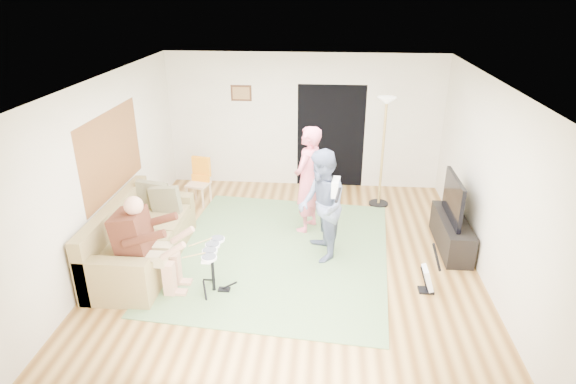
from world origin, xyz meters
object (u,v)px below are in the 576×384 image
(drum_kit, at_px, (213,272))
(guitarist, at_px, (321,206))
(singer, at_px, (308,180))
(television, at_px, (453,198))
(dining_chair, at_px, (199,188))
(tv_cabinet, at_px, (451,233))
(sofa, at_px, (137,243))
(guitar_spare, at_px, (428,278))
(torchiere_lamp, at_px, (384,133))

(drum_kit, xyz_separation_m, guitarist, (1.43, 1.05, 0.55))
(singer, relative_size, television, 1.75)
(dining_chair, bearing_deg, singer, -10.15)
(tv_cabinet, bearing_deg, drum_kit, -156.68)
(sofa, bearing_deg, singer, 27.48)
(sofa, bearing_deg, guitarist, 8.23)
(guitar_spare, bearing_deg, dining_chair, 145.93)
(torchiere_lamp, xyz_separation_m, tv_cabinet, (1.00, -1.56, -1.17))
(guitarist, height_order, television, guitarist)
(singer, relative_size, torchiere_lamp, 0.88)
(sofa, relative_size, tv_cabinet, 1.67)
(singer, xyz_separation_m, dining_chair, (-2.10, 0.89, -0.59))
(sofa, bearing_deg, dining_chair, 80.03)
(sofa, xyz_separation_m, tv_cabinet, (4.80, 0.86, -0.06))
(guitar_spare, distance_m, television, 1.52)
(singer, distance_m, dining_chair, 2.36)
(dining_chair, distance_m, television, 4.60)
(dining_chair, bearing_deg, television, -4.11)
(singer, bearing_deg, guitar_spare, 67.06)
(sofa, height_order, tv_cabinet, sofa)
(drum_kit, distance_m, television, 3.80)
(sofa, distance_m, tv_cabinet, 4.88)
(tv_cabinet, bearing_deg, torchiere_lamp, 122.65)
(drum_kit, distance_m, guitar_spare, 2.92)
(guitarist, distance_m, tv_cabinet, 2.21)
(dining_chair, xyz_separation_m, tv_cabinet, (4.42, -1.32, -0.07))
(sofa, height_order, drum_kit, sofa)
(guitarist, distance_m, torchiere_lamp, 2.35)
(guitar_spare, bearing_deg, singer, 135.38)
(tv_cabinet, bearing_deg, television, 180.00)
(singer, distance_m, guitarist, 0.93)
(singer, distance_m, tv_cabinet, 2.45)
(drum_kit, xyz_separation_m, dining_chair, (-0.92, 2.83, 0.01))
(guitar_spare, xyz_separation_m, dining_chair, (-3.83, 2.59, 0.10))
(torchiere_lamp, bearing_deg, tv_cabinet, -57.35)
(drum_kit, relative_size, guitarist, 0.41)
(sofa, height_order, guitar_spare, sofa)
(drum_kit, distance_m, guitarist, 1.85)
(guitar_spare, height_order, tv_cabinet, guitar_spare)
(dining_chair, distance_m, tv_cabinet, 4.61)
(sofa, height_order, dining_chair, sofa)
(guitarist, height_order, tv_cabinet, guitarist)
(sofa, xyz_separation_m, singer, (2.49, 1.29, 0.60))
(torchiere_lamp, height_order, television, torchiere_lamp)
(singer, height_order, tv_cabinet, singer)
(guitarist, bearing_deg, guitar_spare, 48.94)
(drum_kit, bearing_deg, guitar_spare, 4.63)
(drum_kit, xyz_separation_m, tv_cabinet, (3.50, 1.51, -0.06))
(dining_chair, xyz_separation_m, television, (4.37, -1.32, 0.53))
(guitar_spare, relative_size, tv_cabinet, 0.54)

